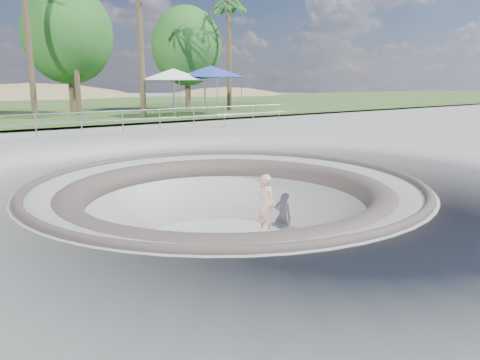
# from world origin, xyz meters

# --- Properties ---
(ground) EXTENTS (180.00, 180.00, 0.00)m
(ground) POSITION_xyz_m (0.00, 0.00, 0.00)
(ground) COLOR #999994
(ground) RESTS_ON ground
(skate_bowl) EXTENTS (14.00, 14.00, 4.10)m
(skate_bowl) POSITION_xyz_m (0.00, 0.00, -1.83)
(skate_bowl) COLOR #999994
(skate_bowl) RESTS_ON ground
(grass_strip) EXTENTS (180.00, 36.00, 0.12)m
(grass_strip) POSITION_xyz_m (0.00, 34.00, 0.22)
(grass_strip) COLOR #384F1F
(grass_strip) RESTS_ON ground
(distant_hills) EXTENTS (103.20, 45.00, 28.60)m
(distant_hills) POSITION_xyz_m (3.78, 57.17, -7.02)
(distant_hills) COLOR olive
(distant_hills) RESTS_ON ground
(safety_railing) EXTENTS (25.00, 0.06, 1.03)m
(safety_railing) POSITION_xyz_m (0.00, 12.00, 0.69)
(safety_railing) COLOR gray
(safety_railing) RESTS_ON ground
(skateboard) EXTENTS (0.74, 0.21, 0.08)m
(skateboard) POSITION_xyz_m (1.60, 0.30, -1.84)
(skateboard) COLOR #9A5C3D
(skateboard) RESTS_ON ground
(skater) EXTENTS (0.50, 0.70, 1.81)m
(skater) POSITION_xyz_m (1.60, 0.30, -0.92)
(skater) COLOR #D9A98C
(skater) RESTS_ON skateboard
(canopy_white) EXTENTS (5.82, 5.82, 3.09)m
(canopy_white) POSITION_xyz_m (8.31, 18.56, 2.99)
(canopy_white) COLOR gray
(canopy_white) RESTS_ON ground
(canopy_blue) EXTENTS (6.02, 6.02, 3.33)m
(canopy_blue) POSITION_xyz_m (10.90, 18.00, 3.20)
(canopy_blue) COLOR gray
(canopy_blue) RESTS_ON ground
(palm_f) EXTENTS (2.60, 2.60, 9.26)m
(palm_f) POSITION_xyz_m (14.50, 21.01, 8.12)
(palm_f) COLOR brown
(palm_f) RESTS_ON ground
(bushy_tree_mid) EXTENTS (6.16, 5.60, 8.89)m
(bushy_tree_mid) POSITION_xyz_m (3.27, 24.32, 5.69)
(bushy_tree_mid) COLOR brown
(bushy_tree_mid) RESTS_ON ground
(bushy_tree_right) EXTENTS (5.66, 5.15, 8.17)m
(bushy_tree_right) POSITION_xyz_m (12.26, 23.66, 5.23)
(bushy_tree_right) COLOR brown
(bushy_tree_right) RESTS_ON ground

